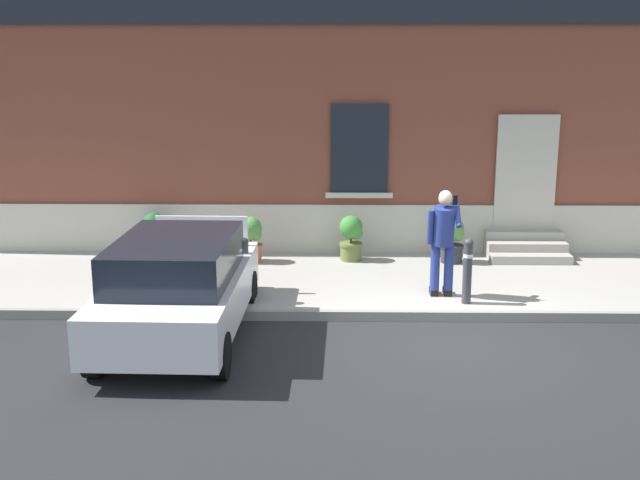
% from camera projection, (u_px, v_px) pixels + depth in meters
% --- Properties ---
extents(ground_plane, '(80.00, 80.00, 0.00)m').
position_uv_depth(ground_plane, '(449.00, 343.00, 10.89)').
color(ground_plane, '#232326').
extents(sidewalk, '(24.00, 3.60, 0.15)m').
position_uv_depth(sidewalk, '(426.00, 281.00, 13.60)').
color(sidewalk, '#99968E').
rests_on(sidewalk, ground).
extents(curb_edge, '(24.00, 0.12, 0.15)m').
position_uv_depth(curb_edge, '(440.00, 316.00, 11.79)').
color(curb_edge, gray).
rests_on(curb_edge, ground).
extents(building_facade, '(24.00, 1.52, 7.50)m').
position_uv_depth(building_facade, '(417.00, 66.00, 15.17)').
color(building_facade, brown).
rests_on(building_facade, ground).
extents(entrance_stoop, '(1.50, 0.96, 0.48)m').
position_uv_depth(entrance_stoop, '(525.00, 248.00, 14.89)').
color(entrance_stoop, '#9E998E').
rests_on(entrance_stoop, sidewalk).
extents(hatchback_car_white, '(1.87, 4.10, 1.50)m').
position_uv_depth(hatchback_car_white, '(179.00, 285.00, 10.89)').
color(hatchback_car_white, white).
rests_on(hatchback_car_white, ground).
extents(bollard_near_person, '(0.15, 0.15, 1.04)m').
position_uv_depth(bollard_near_person, '(468.00, 268.00, 12.03)').
color(bollard_near_person, '#333338').
rests_on(bollard_near_person, sidewalk).
extents(bollard_far_left, '(0.15, 0.15, 1.04)m').
position_uv_depth(bollard_far_left, '(244.00, 268.00, 12.09)').
color(bollard_far_left, '#333338').
rests_on(bollard_far_left, sidewalk).
extents(person_on_phone, '(0.51, 0.50, 1.75)m').
position_uv_depth(person_on_phone, '(443.00, 236.00, 12.28)').
color(person_on_phone, navy).
rests_on(person_on_phone, sidewalk).
extents(planter_cream, '(0.44, 0.44, 0.86)m').
position_uv_depth(planter_cream, '(155.00, 233.00, 14.89)').
color(planter_cream, beige).
rests_on(planter_cream, sidewalk).
extents(planter_terracotta, '(0.44, 0.44, 0.86)m').
position_uv_depth(planter_terracotta, '(251.00, 238.00, 14.51)').
color(planter_terracotta, '#B25B38').
rests_on(planter_terracotta, sidewalk).
extents(planter_olive, '(0.44, 0.44, 0.86)m').
position_uv_depth(planter_olive, '(351.00, 237.00, 14.62)').
color(planter_olive, '#606B38').
rests_on(planter_olive, sidewalk).
extents(planter_charcoal, '(0.44, 0.44, 0.86)m').
position_uv_depth(planter_charcoal, '(453.00, 239.00, 14.47)').
color(planter_charcoal, '#2D2D30').
rests_on(planter_charcoal, sidewalk).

